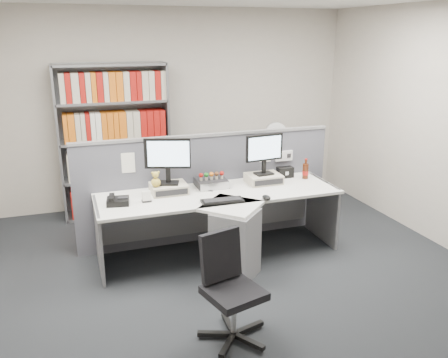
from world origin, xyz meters
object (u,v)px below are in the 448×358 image
object	(u,v)px
desktop_pc	(211,183)
speaker	(285,172)
keyboard	(222,201)
mouse	(266,198)
desk	(226,223)
shelving_unit	(115,143)
cola_bottle	(305,171)
monitor_right	(264,151)
desk_phone	(117,201)
monitor_left	(168,157)
office_chair	(229,285)
filing_cabinet	(274,183)
desk_fan	(276,136)
desk_calendar	(146,197)

from	to	relation	value
desktop_pc	speaker	distance (m)	0.93
keyboard	mouse	size ratio (longest dim) A/B	3.48
desk	mouse	bearing A→B (deg)	-21.81
desktop_pc	shelving_unit	distance (m)	1.67
desk	cola_bottle	size ratio (longest dim) A/B	10.82
monitor_right	cola_bottle	bearing A→B (deg)	-0.75
desktop_pc	desk_phone	bearing A→B (deg)	-167.40
monitor_left	office_chair	size ratio (longest dim) A/B	0.58
desk	monitor_left	xyz separation A→B (m)	(-0.51, 0.38, 0.66)
desk_phone	office_chair	bearing A→B (deg)	-64.06
shelving_unit	cola_bottle	bearing A→B (deg)	-36.12
desk_phone	filing_cabinet	bearing A→B (deg)	27.71
desk_fan	filing_cabinet	bearing A→B (deg)	90.00
keyboard	shelving_unit	world-z (taller)	shelving_unit
desktop_pc	speaker	bearing A→B (deg)	3.33
desktop_pc	monitor_right	bearing A→B (deg)	-5.49
desk_phone	speaker	world-z (taller)	speaker
monitor_left	keyboard	distance (m)	0.74
monitor_left	desk_phone	size ratio (longest dim) A/B	2.01
keyboard	filing_cabinet	xyz separation A→B (m)	(1.26, 1.47, -0.38)
keyboard	desk_phone	xyz separation A→B (m)	(-1.01, 0.28, 0.02)
desk	office_chair	xyz separation A→B (m)	(-0.39, -1.20, 0.00)
mouse	shelving_unit	bearing A→B (deg)	122.72
desk	mouse	distance (m)	0.51
desktop_pc	filing_cabinet	bearing A→B (deg)	38.16
desk	desktop_pc	world-z (taller)	desktop_pc
mouse	monitor_left	bearing A→B (deg)	149.05
speaker	shelving_unit	distance (m)	2.27
desktop_pc	desk_calendar	bearing A→B (deg)	-161.27
desk_fan	keyboard	bearing A→B (deg)	-130.58
mouse	office_chair	xyz separation A→B (m)	(-0.77, -1.05, -0.29)
desk	monitor_left	size ratio (longest dim) A/B	5.28
monitor_left	desk_phone	bearing A→B (deg)	-162.50
desktop_pc	cola_bottle	bearing A→B (deg)	-3.29
monitor_left	mouse	world-z (taller)	monitor_left
mouse	speaker	bearing A→B (deg)	51.12
desk_phone	monitor_right	bearing A→B (deg)	6.08
speaker	office_chair	xyz separation A→B (m)	(-1.30, -1.70, -0.33)
monitor_right	desktop_pc	distance (m)	0.69
monitor_right	filing_cabinet	world-z (taller)	monitor_right
desk_fan	desk_phone	bearing A→B (deg)	-152.30
desktop_pc	cola_bottle	size ratio (longest dim) A/B	1.37
desk_calendar	filing_cabinet	xyz separation A→B (m)	(1.99, 1.22, -0.42)
monitor_right	keyboard	xyz separation A→B (m)	(-0.65, -0.46, -0.36)
filing_cabinet	shelving_unit	bearing A→B (deg)	167.93
keyboard	cola_bottle	size ratio (longest dim) A/B	1.81
desk_calendar	monitor_left	bearing A→B (deg)	36.25
desktop_pc	shelving_unit	xyz separation A→B (m)	(-0.88, 1.41, 0.21)
desk_calendar	mouse	bearing A→B (deg)	-16.04
desktop_pc	office_chair	distance (m)	1.71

